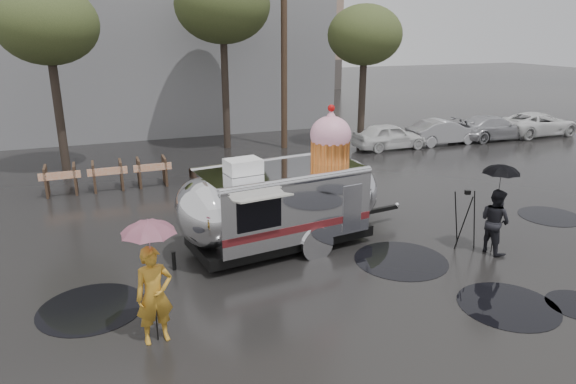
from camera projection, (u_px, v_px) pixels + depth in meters
name	position (u px, v px, depth m)	size (l,w,h in m)	color
ground	(404.00, 292.00, 10.96)	(120.00, 120.00, 0.00)	black
puddles	(383.00, 261.00, 12.42)	(14.91, 7.70, 0.01)	black
grey_building	(115.00, 8.00, 28.97)	(22.00, 12.00, 13.00)	slate
utility_pole	(284.00, 46.00, 22.86)	(1.60, 0.28, 9.00)	#473323
tree_left	(47.00, 25.00, 18.47)	(3.64, 3.64, 6.95)	#382D26
tree_mid	(222.00, 5.00, 22.37)	(4.20, 4.20, 8.03)	#382D26
tree_right	(365.00, 36.00, 23.02)	(3.36, 3.36, 6.42)	#382D26
barricade_row	(108.00, 175.00, 17.78)	(4.30, 0.80, 1.00)	#473323
parked_cars	(473.00, 127.00, 25.42)	(13.20, 1.90, 1.50)	silver
airstream_trailer	(284.00, 199.00, 12.92)	(6.70, 3.11, 3.63)	silver
person_left	(154.00, 295.00, 9.01)	(0.65, 0.44, 1.81)	#BF8826
umbrella_pink	(149.00, 241.00, 8.69)	(1.16, 1.16, 2.34)	#CD7E99
person_right	(495.00, 221.00, 12.71)	(0.79, 0.44, 1.65)	black
umbrella_black	(500.00, 178.00, 12.37)	(1.10, 1.10, 2.30)	black
tripod	(465.00, 213.00, 13.00)	(0.61, 0.61, 1.53)	black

